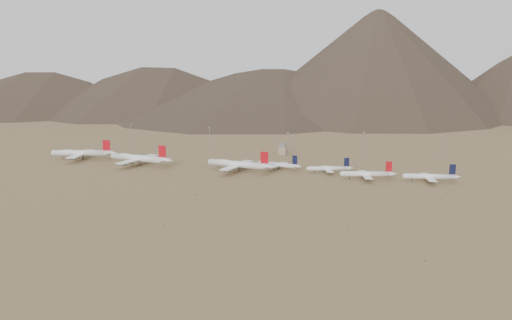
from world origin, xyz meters
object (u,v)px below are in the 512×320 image
(widebody_west, at_px, (82,153))
(widebody_centre, at_px, (139,158))
(narrowbody_a, at_px, (279,165))
(widebody_east, at_px, (238,164))
(narrowbody_b, at_px, (330,168))
(control_tower, at_px, (283,150))

(widebody_west, xyz_separation_m, widebody_centre, (70.53, -10.80, 0.31))
(narrowbody_a, bearing_deg, widebody_centre, -158.24)
(widebody_centre, xyz_separation_m, widebody_east, (97.86, 0.79, -0.40))
(widebody_east, relative_size, narrowbody_a, 1.52)
(narrowbody_b, xyz_separation_m, control_tower, (-62.37, 81.71, 0.92))
(widebody_centre, bearing_deg, narrowbody_a, 15.88)
(control_tower, bearing_deg, widebody_centre, -138.66)
(widebody_centre, distance_m, widebody_east, 97.86)
(widebody_west, relative_size, widebody_east, 0.99)
(widebody_east, bearing_deg, widebody_centre, -172.09)
(widebody_centre, bearing_deg, narrowbody_b, 13.09)
(narrowbody_a, distance_m, control_tower, 81.63)
(widebody_centre, relative_size, narrowbody_a, 1.61)
(narrowbody_b, bearing_deg, widebody_east, 173.11)
(widebody_west, relative_size, narrowbody_b, 1.64)
(widebody_east, bearing_deg, widebody_west, -175.95)
(narrowbody_a, bearing_deg, control_tower, 115.06)
(widebody_centre, height_order, widebody_east, widebody_centre)
(control_tower, bearing_deg, widebody_east, -98.72)
(widebody_centre, bearing_deg, widebody_west, 178.63)
(widebody_west, bearing_deg, widebody_east, -18.85)
(widebody_west, bearing_deg, narrowbody_a, -12.96)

